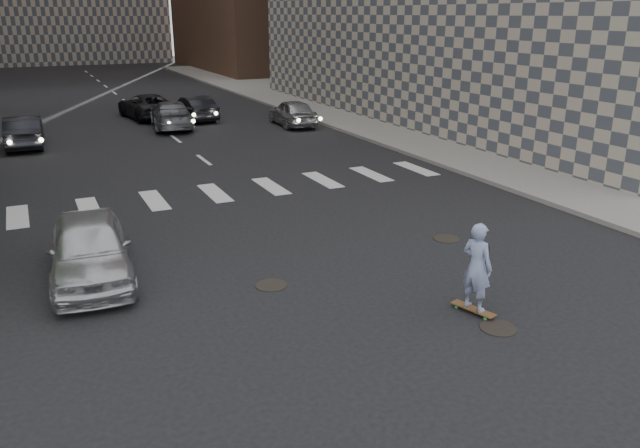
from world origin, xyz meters
The scene contains 12 objects.
ground centered at (0.00, 0.00, 0.00)m, with size 160.00×160.00×0.00m, color black.
sidewalk_right centered at (14.50, 20.00, 0.07)m, with size 13.00×80.00×0.15m, color gray.
manhole_a centered at (1.20, -2.50, 0.01)m, with size 0.70×0.70×0.02m, color black.
manhole_b centered at (-2.00, 1.20, 0.01)m, with size 0.70×0.70×0.02m, color black.
manhole_c centered at (3.30, 2.00, 0.01)m, with size 0.70×0.70×0.02m, color black.
skateboarder centered at (1.18, -1.77, 1.00)m, with size 0.60×0.98×1.90m.
silver_sedan centered at (-5.50, 3.28, 0.73)m, with size 1.72×4.28×1.46m, color silver.
traffic_car_a centered at (-6.50, 20.00, 0.70)m, with size 1.49×4.27×1.41m, color black.
traffic_car_b centered at (0.50, 22.00, 0.70)m, with size 1.97×4.85×1.41m, color slate.
traffic_car_c centered at (0.00, 25.92, 0.68)m, with size 2.27×4.92×1.37m, color black.
traffic_car_d centered at (6.50, 20.00, 0.70)m, with size 1.65×4.11×1.40m, color #A4A6AB.
traffic_car_e centered at (2.25, 24.00, 0.67)m, with size 1.43×4.09×1.35m, color black.
Camera 1 is at (-6.42, -10.63, 5.70)m, focal length 35.00 mm.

